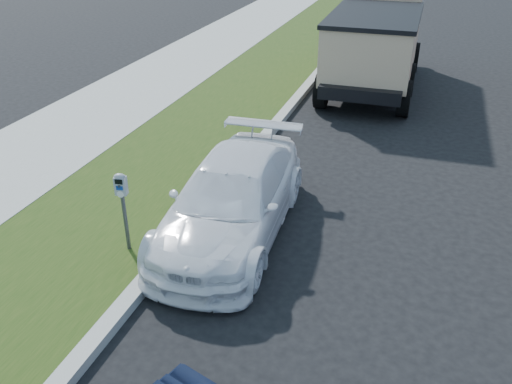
% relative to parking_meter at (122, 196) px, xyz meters
% --- Properties ---
extents(ground, '(120.00, 120.00, 0.00)m').
position_rel_parking_meter_xyz_m(ground, '(3.20, -0.12, -1.08)').
color(ground, black).
rests_on(ground, ground).
extents(streetside, '(6.12, 50.00, 0.15)m').
position_rel_parking_meter_xyz_m(streetside, '(-2.36, 1.88, -1.01)').
color(streetside, gray).
rests_on(streetside, ground).
extents(parking_meter, '(0.20, 0.15, 1.32)m').
position_rel_parking_meter_xyz_m(parking_meter, '(0.00, 0.00, 0.00)').
color(parking_meter, '#3F4247').
rests_on(parking_meter, ground).
extents(white_wagon, '(2.01, 4.44, 1.26)m').
position_rel_parking_meter_xyz_m(white_wagon, '(1.30, 1.16, -0.45)').
color(white_wagon, white).
rests_on(white_wagon, ground).
extents(dump_truck, '(2.55, 6.09, 2.36)m').
position_rel_parking_meter_xyz_m(dump_truck, '(2.34, 10.08, 0.25)').
color(dump_truck, black).
rests_on(dump_truck, ground).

